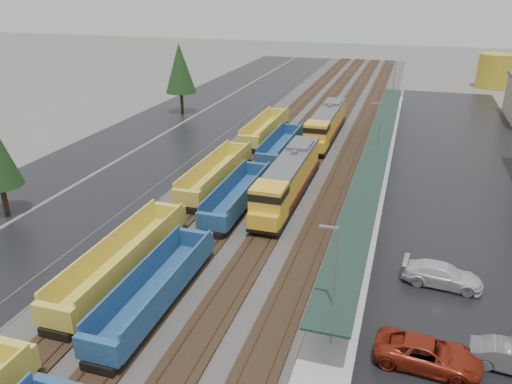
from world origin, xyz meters
TOP-DOWN VIEW (x-y plane):
  - ballast_strip at (0.00, 60.00)m, footprint 20.00×160.00m
  - trackbed at (-0.00, 60.00)m, footprint 14.60×160.00m
  - west_parking_lot at (-15.00, 60.00)m, footprint 10.00×160.00m
  - west_road at (-25.00, 60.00)m, footprint 9.00×160.00m
  - east_commuter_lot at (19.00, 50.00)m, footprint 16.00×100.00m
  - station_platform at (9.50, 50.01)m, footprint 3.00×80.00m
  - chainlink_fence at (-9.50, 58.44)m, footprint 0.08×160.04m
  - distant_hills at (44.79, 210.68)m, footprint 301.00×140.00m
  - tree_west_far at (-23.00, 70.00)m, footprint 4.84×4.84m
  - locomotive_lead at (2.00, 40.14)m, footprint 2.80×18.45m
  - locomotive_trail at (2.00, 61.14)m, footprint 2.80×18.45m
  - well_string_yellow at (-6.00, 23.82)m, footprint 2.79×88.29m
  - well_string_blue at (-2.00, 21.13)m, footprint 2.69×77.90m
  - storage_tank at (27.82, 107.76)m, footprint 6.67×6.67m
  - parked_car_east_b at (14.77, 20.51)m, footprint 3.05×5.88m
  - parked_car_east_c at (15.78, 29.20)m, footprint 2.63×5.54m

SIDE VIEW (x-z plane):
  - distant_hills at x=44.79m, z-range -12.60..12.60m
  - west_parking_lot at x=-15.00m, z-range 0.00..0.02m
  - west_road at x=-25.00m, z-range 0.00..0.02m
  - east_commuter_lot at x=19.00m, z-range 0.00..0.02m
  - ballast_strip at x=0.00m, z-range 0.00..0.08m
  - trackbed at x=0.00m, z-range 0.05..0.27m
  - station_platform at x=9.50m, z-range -3.27..4.73m
  - parked_car_east_c at x=15.78m, z-range 0.00..1.56m
  - parked_car_east_b at x=14.77m, z-range 0.00..1.58m
  - well_string_blue at x=-2.00m, z-range -0.01..2.37m
  - well_string_yellow at x=-6.00m, z-range -0.02..2.45m
  - chainlink_fence at x=-9.50m, z-range 0.60..2.62m
  - locomotive_lead at x=2.00m, z-range 0.16..4.34m
  - locomotive_trail at x=2.00m, z-range 0.16..4.34m
  - storage_tank at x=27.82m, z-range 0.00..6.67m
  - tree_west_far at x=-23.00m, z-range 1.62..12.62m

